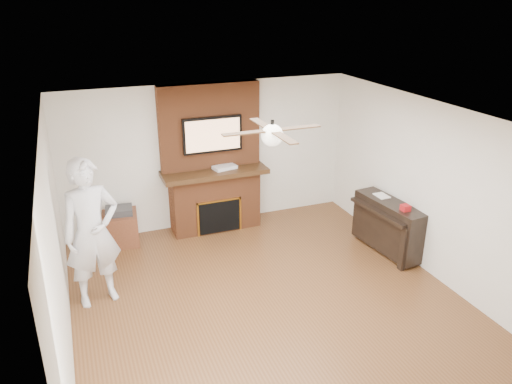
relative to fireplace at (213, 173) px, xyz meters
name	(u,v)px	position (x,y,z in m)	size (l,w,h in m)	color
room_shell	(271,219)	(0.00, -2.55, 0.25)	(5.36, 5.86, 2.86)	#543118
fireplace	(213,173)	(0.00, 0.00, 0.00)	(1.78, 0.64, 2.50)	brown
tv	(212,135)	(0.00, -0.05, 0.68)	(1.00, 0.08, 0.60)	black
ceiling_fan	(272,134)	(0.00, -2.55, 1.34)	(1.21, 1.21, 0.31)	black
person	(92,233)	(-2.10, -1.63, 0.01)	(0.73, 0.49, 2.00)	silver
side_table	(121,227)	(-1.62, -0.07, -0.70)	(0.61, 0.61, 0.63)	#5A2C19
piano	(388,225)	(2.29, -1.87, -0.54)	(0.61, 1.33, 0.94)	black
cable_box	(225,167)	(0.18, -0.10, 0.11)	(0.39, 0.22, 0.06)	silver
candle_orange	(208,230)	(-0.19, -0.25, -0.93)	(0.07, 0.07, 0.12)	#BF6B16
candle_green	(222,226)	(0.08, -0.16, -0.94)	(0.07, 0.07, 0.10)	#46722D
candle_cream	(226,225)	(0.17, -0.16, -0.94)	(0.08, 0.08, 0.12)	beige
candle_blue	(227,226)	(0.17, -0.18, -0.96)	(0.06, 0.06, 0.07)	#395AAD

